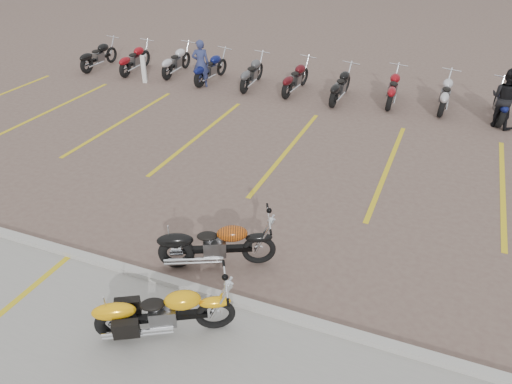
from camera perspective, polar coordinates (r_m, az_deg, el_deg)
ground at (r=10.46m, az=-3.64°, el=-4.00°), size 100.00×100.00×0.00m
curb at (r=9.05m, az=-9.21°, el=-10.28°), size 60.00×0.18×0.12m
parking_stripes at (r=13.67m, az=3.64°, el=4.80°), size 38.00×5.50×0.01m
yellow_cruiser at (r=7.99m, az=-10.67°, el=-13.35°), size 1.93×1.20×0.89m
flame_cruiser at (r=9.18m, az=-4.79°, el=-6.17°), size 2.00×1.06×0.89m
person_a at (r=18.52m, az=-6.35°, el=14.39°), size 0.73×0.64×1.69m
person_b at (r=16.55m, az=26.60°, el=9.56°), size 1.08×1.01×1.77m
bollard at (r=19.40m, az=-12.71°, el=13.53°), size 0.20×0.20×1.00m
bg_bike_row at (r=17.60m, az=9.79°, el=12.28°), size 20.47×2.01×1.10m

